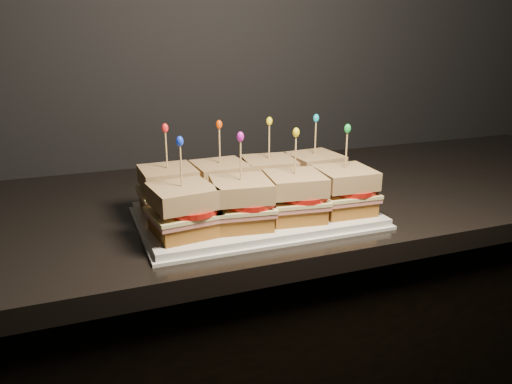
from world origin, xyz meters
name	(u,v)px	position (x,y,z in m)	size (l,w,h in m)	color
wall_back	(387,11)	(0.00, 2.00, 1.35)	(4.00, 0.04, 2.70)	black
granite_slab	(242,205)	(-0.56, 1.68, 0.93)	(2.17, 0.66, 0.04)	black
platter	(256,215)	(-0.58, 1.54, 0.96)	(0.43, 0.26, 0.02)	white
platter_rim	(256,218)	(-0.58, 1.54, 0.95)	(0.44, 0.28, 0.01)	white
sandwich_0_bread_bot	(169,203)	(-0.73, 1.60, 0.98)	(0.10, 0.10, 0.03)	brown
sandwich_0_ham	(169,195)	(-0.73, 1.60, 1.00)	(0.11, 0.10, 0.01)	#BF655B
sandwich_0_cheese	(169,191)	(-0.73, 1.60, 1.01)	(0.11, 0.10, 0.01)	#E8DE90
sandwich_0_tomato	(175,188)	(-0.72, 1.59, 1.01)	(0.10, 0.10, 0.01)	#B7170F
sandwich_0_bread_top	(168,177)	(-0.73, 1.60, 1.04)	(0.10, 0.10, 0.03)	#592810
sandwich_0_pick	(166,152)	(-0.73, 1.60, 1.08)	(0.00, 0.00, 0.09)	tan
sandwich_0_frill	(165,128)	(-0.73, 1.60, 1.13)	(0.01, 0.01, 0.02)	red
sandwich_1_bread_bot	(221,197)	(-0.63, 1.60, 0.98)	(0.10, 0.10, 0.03)	brown
sandwich_1_ham	(221,189)	(-0.63, 1.60, 1.00)	(0.11, 0.10, 0.01)	#BF655B
sandwich_1_cheese	(220,186)	(-0.63, 1.60, 1.01)	(0.11, 0.10, 0.01)	#E8DE90
sandwich_1_tomato	(227,182)	(-0.62, 1.59, 1.01)	(0.10, 0.10, 0.01)	#B7170F
sandwich_1_bread_top	(220,171)	(-0.63, 1.60, 1.04)	(0.10, 0.10, 0.03)	#592810
sandwich_1_pick	(220,148)	(-0.63, 1.60, 1.08)	(0.00, 0.00, 0.09)	tan
sandwich_1_frill	(219,124)	(-0.63, 1.60, 1.13)	(0.01, 0.01, 0.02)	#E64506
sandwich_2_bread_bot	(269,192)	(-0.53, 1.60, 0.98)	(0.10, 0.10, 0.03)	brown
sandwich_2_ham	(269,184)	(-0.53, 1.60, 1.00)	(0.11, 0.10, 0.01)	#BF655B
sandwich_2_cheese	(269,180)	(-0.53, 1.60, 1.01)	(0.11, 0.10, 0.01)	#E8DE90
sandwich_2_tomato	(276,177)	(-0.52, 1.59, 1.01)	(0.10, 0.10, 0.01)	#B7170F
sandwich_2_bread_top	(269,167)	(-0.53, 1.60, 1.04)	(0.10, 0.10, 0.03)	#592810
sandwich_2_pick	(269,144)	(-0.53, 1.60, 1.08)	(0.00, 0.00, 0.09)	tan
sandwich_2_frill	(269,121)	(-0.53, 1.60, 1.13)	(0.01, 0.01, 0.02)	yellow
sandwich_3_bread_bot	(314,187)	(-0.43, 1.60, 0.98)	(0.10, 0.10, 0.03)	brown
sandwich_3_ham	(314,179)	(-0.43, 1.60, 1.00)	(0.11, 0.10, 0.01)	#BF655B
sandwich_3_cheese	(314,175)	(-0.43, 1.60, 1.01)	(0.11, 0.10, 0.01)	#E8DE90
sandwich_3_tomato	(321,172)	(-0.41, 1.59, 1.01)	(0.10, 0.10, 0.01)	#B7170F
sandwich_3_bread_top	(315,162)	(-0.43, 1.60, 1.04)	(0.10, 0.10, 0.03)	#592810
sandwich_3_pick	(315,140)	(-0.43, 1.60, 1.08)	(0.00, 0.00, 0.09)	tan
sandwich_3_frill	(316,118)	(-0.43, 1.60, 1.13)	(0.01, 0.01, 0.02)	#15A0C4
sandwich_4_bread_bot	(184,226)	(-0.73, 1.48, 0.98)	(0.10, 0.10, 0.03)	brown
sandwich_4_ham	(183,216)	(-0.73, 1.48, 1.00)	(0.11, 0.10, 0.01)	#BF655B
sandwich_4_cheese	(183,212)	(-0.73, 1.48, 1.01)	(0.11, 0.10, 0.01)	#E8DE90
sandwich_4_tomato	(191,208)	(-0.72, 1.47, 1.01)	(0.10, 0.10, 0.01)	#B7170F
sandwich_4_bread_top	(182,196)	(-0.73, 1.48, 1.04)	(0.10, 0.10, 0.03)	#592810
sandwich_4_pick	(181,169)	(-0.73, 1.48, 1.08)	(0.00, 0.00, 0.09)	tan
sandwich_4_frill	(180,141)	(-0.73, 1.48, 1.13)	(0.01, 0.01, 0.02)	#1533D3
sandwich_5_bread_bot	(241,218)	(-0.63, 1.48, 0.98)	(0.10, 0.10, 0.03)	brown
sandwich_5_ham	(241,209)	(-0.63, 1.48, 1.00)	(0.11, 0.10, 0.01)	#BF655B
sandwich_5_cheese	(241,205)	(-0.63, 1.48, 1.01)	(0.11, 0.10, 0.01)	#E8DE90
sandwich_5_tomato	(249,201)	(-0.62, 1.47, 1.01)	(0.10, 0.10, 0.01)	#B7170F
sandwich_5_bread_top	(241,189)	(-0.63, 1.48, 1.04)	(0.10, 0.10, 0.03)	#592810
sandwich_5_pick	(241,163)	(-0.63, 1.48, 1.08)	(0.00, 0.00, 0.09)	tan
sandwich_5_frill	(240,137)	(-0.63, 1.48, 1.13)	(0.01, 0.01, 0.02)	#C418AF
sandwich_6_bread_bot	(294,211)	(-0.53, 1.48, 0.98)	(0.10, 0.10, 0.03)	brown
sandwich_6_ham	(294,202)	(-0.53, 1.48, 1.00)	(0.11, 0.10, 0.01)	#BF655B
sandwich_6_cheese	(294,198)	(-0.53, 1.48, 1.01)	(0.11, 0.10, 0.01)	#E8DE90
sandwich_6_tomato	(302,195)	(-0.52, 1.47, 1.01)	(0.10, 0.10, 0.01)	#B7170F
sandwich_6_bread_top	(295,183)	(-0.53, 1.48, 1.04)	(0.10, 0.10, 0.03)	#592810
sandwich_6_pick	(295,158)	(-0.53, 1.48, 1.08)	(0.00, 0.00, 0.09)	tan
sandwich_6_frill	(296,132)	(-0.53, 1.48, 1.13)	(0.01, 0.01, 0.02)	yellow
sandwich_7_bread_bot	(343,204)	(-0.43, 1.48, 0.98)	(0.10, 0.10, 0.03)	brown
sandwich_7_ham	(344,196)	(-0.43, 1.48, 1.00)	(0.11, 0.10, 0.01)	#BF655B
sandwich_7_cheese	(344,192)	(-0.43, 1.48, 1.01)	(0.11, 0.10, 0.01)	#E8DE90
sandwich_7_tomato	(351,189)	(-0.41, 1.47, 1.01)	(0.10, 0.10, 0.01)	#B7170F
sandwich_7_bread_top	(345,178)	(-0.43, 1.48, 1.04)	(0.10, 0.10, 0.03)	#592810
sandwich_7_pick	(346,153)	(-0.43, 1.48, 1.08)	(0.00, 0.00, 0.09)	tan
sandwich_7_frill	(348,129)	(-0.43, 1.48, 1.13)	(0.01, 0.01, 0.02)	green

